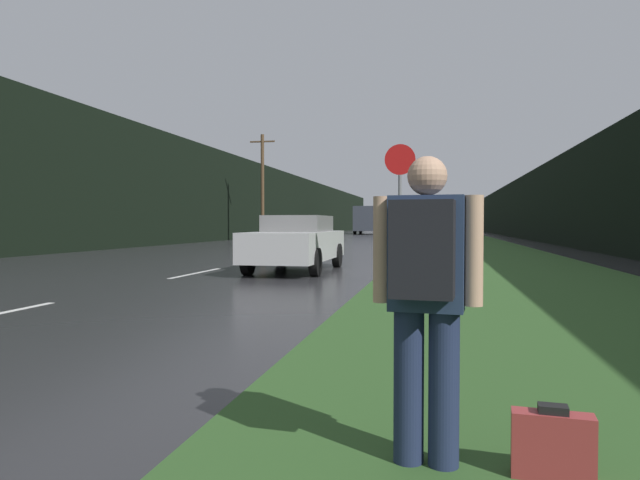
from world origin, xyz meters
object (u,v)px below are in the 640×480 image
(stop_sign, at_px, (400,200))
(delivery_truck, at_px, (367,220))
(hitchhiker_with_backpack, at_px, (426,290))
(suitcase, at_px, (553,447))
(car_passing_near, at_px, (297,242))

(stop_sign, relative_size, delivery_truck, 0.38)
(hitchhiker_with_backpack, height_order, delivery_truck, delivery_truck)
(suitcase, xyz_separation_m, delivery_truck, (-8.82, 64.10, 1.53))
(stop_sign, xyz_separation_m, delivery_truck, (-7.49, 55.13, -0.03))
(stop_sign, bearing_deg, delivery_truck, 97.74)
(hitchhiker_with_backpack, xyz_separation_m, car_passing_near, (-3.63, 11.76, -0.16))
(stop_sign, xyz_separation_m, hitchhiker_with_backpack, (0.73, -8.95, -0.81))
(suitcase, relative_size, car_passing_near, 0.08)
(stop_sign, distance_m, delivery_truck, 55.64)
(suitcase, relative_size, delivery_truck, 0.05)
(car_passing_near, distance_m, delivery_truck, 52.53)
(stop_sign, distance_m, suitcase, 9.20)
(stop_sign, relative_size, car_passing_near, 0.61)
(suitcase, distance_m, car_passing_near, 12.53)
(hitchhiker_with_backpack, xyz_separation_m, suitcase, (0.61, -0.01, -0.74))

